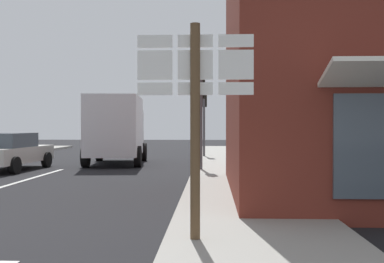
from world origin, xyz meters
name	(u,v)px	position (x,y,z in m)	size (l,w,h in m)	color
ground_plane	(43,175)	(0.00, 10.00, 0.00)	(80.00, 80.00, 0.00)	black
sidewalk_right	(236,181)	(6.71, 8.00, 0.07)	(2.87, 44.00, 0.14)	gray
sedan_far	(10,151)	(-1.94, 11.58, 0.76)	(2.16, 4.29, 1.47)	beige
delivery_truck	(116,128)	(1.64, 14.56, 1.65)	(2.81, 5.15, 3.05)	silver
route_sign_post	(195,108)	(5.73, 0.83, 2.00)	(1.66, 0.14, 3.20)	brown
traffic_light_far_right	(204,108)	(5.58, 18.40, 2.72)	(0.30, 0.49, 3.67)	#47474C
traffic_light_near_right	(201,100)	(5.58, 11.15, 2.72)	(0.30, 0.49, 3.67)	#47474C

